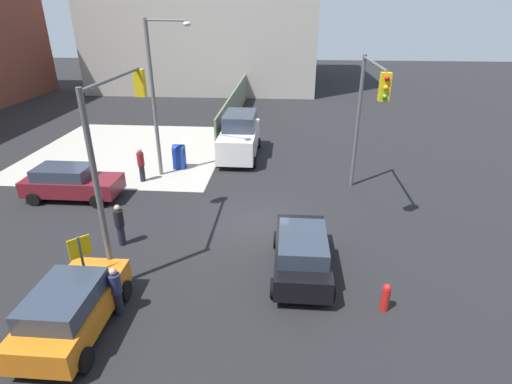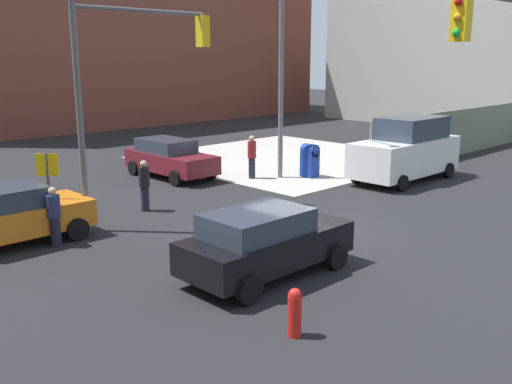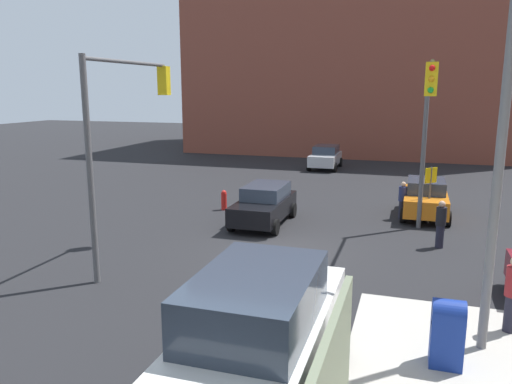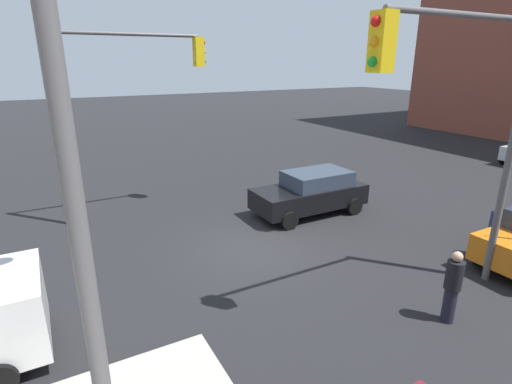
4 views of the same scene
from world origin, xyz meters
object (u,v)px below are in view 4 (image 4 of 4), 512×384
object	(u,v)px
street_lamp_corner	(79,149)
fire_hydrant	(309,179)
traffic_signal_se_corner	(125,90)
sedan_black	(311,192)
pedestrian_crossing	(495,231)
traffic_signal_nw_corner	(470,108)
pedestrian_walking_north	(452,286)

from	to	relation	value
street_lamp_corner	fire_hydrant	distance (m)	14.57
traffic_signal_se_corner	street_lamp_corner	distance (m)	10.25
traffic_signal_se_corner	sedan_black	bearing A→B (deg)	154.68
street_lamp_corner	pedestrian_crossing	size ratio (longest dim) A/B	4.86
pedestrian_crossing	traffic_signal_se_corner	bearing A→B (deg)	44.07
traffic_signal_nw_corner	fire_hydrant	size ratio (longest dim) A/B	6.91
traffic_signal_se_corner	pedestrian_crossing	world-z (taller)	traffic_signal_se_corner
traffic_signal_nw_corner	sedan_black	distance (m)	7.28
traffic_signal_se_corner	fire_hydrant	size ratio (longest dim) A/B	6.91
traffic_signal_nw_corner	pedestrian_crossing	size ratio (longest dim) A/B	3.95
traffic_signal_se_corner	pedestrian_walking_north	world-z (taller)	traffic_signal_se_corner
sedan_black	pedestrian_walking_north	distance (m)	7.02
street_lamp_corner	pedestrian_walking_north	world-z (taller)	street_lamp_corner
traffic_signal_nw_corner	fire_hydrant	distance (m)	9.90
traffic_signal_nw_corner	sedan_black	size ratio (longest dim) A/B	1.51
traffic_signal_nw_corner	pedestrian_crossing	xyz separation A→B (m)	(-3.15, -0.70, -3.74)
street_lamp_corner	traffic_signal_nw_corner	bearing A→B (deg)	-172.92
pedestrian_crossing	sedan_black	bearing A→B (deg)	23.30
fire_hydrant	sedan_black	size ratio (longest dim) A/B	0.22
traffic_signal_nw_corner	traffic_signal_se_corner	size ratio (longest dim) A/B	1.00
street_lamp_corner	traffic_signal_se_corner	bearing A→B (deg)	-103.65
fire_hydrant	pedestrian_walking_north	distance (m)	9.88
pedestrian_walking_north	sedan_black	bearing A→B (deg)	82.40
traffic_signal_nw_corner	pedestrian_walking_north	size ratio (longest dim) A/B	3.79
sedan_black	pedestrian_crossing	world-z (taller)	pedestrian_crossing
traffic_signal_nw_corner	fire_hydrant	world-z (taller)	traffic_signal_nw_corner
pedestrian_walking_north	street_lamp_corner	bearing A→B (deg)	-175.12
sedan_black	pedestrian_crossing	size ratio (longest dim) A/B	2.61
sedan_black	pedestrian_crossing	xyz separation A→B (m)	(-2.53, 5.51, 0.01)
traffic_signal_se_corner	pedestrian_crossing	bearing A→B (deg)	135.49
traffic_signal_se_corner	pedestrian_walking_north	distance (m)	11.37
traffic_signal_nw_corner	traffic_signal_se_corner	xyz separation A→B (m)	(5.29, -9.00, 0.00)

